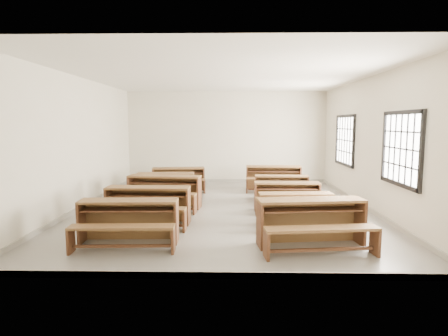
{
  "coord_description": "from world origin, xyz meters",
  "views": [
    {
      "loc": [
        0.18,
        -9.06,
        2.09
      ],
      "look_at": [
        0.0,
        0.0,
        1.0
      ],
      "focal_mm": 30.0,
      "sensor_mm": 36.0,
      "label": 1
    }
  ],
  "objects_px": {
    "desk_set_0": "(128,218)",
    "desk_set_7": "(287,194)",
    "desk_set_9": "(273,176)",
    "desk_set_8": "(282,186)",
    "desk_set_1": "(148,203)",
    "desk_set_2": "(164,189)",
    "desk_set_4": "(179,177)",
    "desk_set_3": "(165,184)",
    "desk_set_6": "(296,207)",
    "desk_set_5": "(312,219)"
  },
  "relations": [
    {
      "from": "desk_set_6",
      "to": "desk_set_2",
      "type": "bearing_deg",
      "value": 148.53
    },
    {
      "from": "desk_set_1",
      "to": "desk_set_2",
      "type": "xyz_separation_m",
      "value": [
        0.07,
        1.49,
        0.02
      ]
    },
    {
      "from": "desk_set_0",
      "to": "desk_set_9",
      "type": "distance_m",
      "value": 6.12
    },
    {
      "from": "desk_set_2",
      "to": "desk_set_4",
      "type": "relative_size",
      "value": 1.11
    },
    {
      "from": "desk_set_2",
      "to": "desk_set_5",
      "type": "relative_size",
      "value": 0.99
    },
    {
      "from": "desk_set_4",
      "to": "desk_set_1",
      "type": "bearing_deg",
      "value": -98.44
    },
    {
      "from": "desk_set_4",
      "to": "desk_set_3",
      "type": "bearing_deg",
      "value": -106.77
    },
    {
      "from": "desk_set_3",
      "to": "desk_set_8",
      "type": "bearing_deg",
      "value": -3.73
    },
    {
      "from": "desk_set_2",
      "to": "desk_set_7",
      "type": "height_order",
      "value": "desk_set_2"
    },
    {
      "from": "desk_set_0",
      "to": "desk_set_9",
      "type": "height_order",
      "value": "desk_set_9"
    },
    {
      "from": "desk_set_9",
      "to": "desk_set_6",
      "type": "bearing_deg",
      "value": -87.54
    },
    {
      "from": "desk_set_2",
      "to": "desk_set_4",
      "type": "distance_m",
      "value": 2.38
    },
    {
      "from": "desk_set_1",
      "to": "desk_set_6",
      "type": "height_order",
      "value": "desk_set_1"
    },
    {
      "from": "desk_set_1",
      "to": "desk_set_6",
      "type": "distance_m",
      "value": 3.05
    },
    {
      "from": "desk_set_0",
      "to": "desk_set_4",
      "type": "relative_size",
      "value": 1.02
    },
    {
      "from": "desk_set_8",
      "to": "desk_set_6",
      "type": "bearing_deg",
      "value": -88.3
    },
    {
      "from": "desk_set_8",
      "to": "desk_set_2",
      "type": "bearing_deg",
      "value": -156.57
    },
    {
      "from": "desk_set_0",
      "to": "desk_set_3",
      "type": "height_order",
      "value": "desk_set_0"
    },
    {
      "from": "desk_set_3",
      "to": "desk_set_5",
      "type": "height_order",
      "value": "desk_set_5"
    },
    {
      "from": "desk_set_1",
      "to": "desk_set_7",
      "type": "xyz_separation_m",
      "value": [
        3.06,
        1.22,
        -0.05
      ]
    },
    {
      "from": "desk_set_5",
      "to": "desk_set_6",
      "type": "relative_size",
      "value": 1.23
    },
    {
      "from": "desk_set_3",
      "to": "desk_set_4",
      "type": "height_order",
      "value": "desk_set_4"
    },
    {
      "from": "desk_set_7",
      "to": "desk_set_9",
      "type": "height_order",
      "value": "desk_set_9"
    },
    {
      "from": "desk_set_4",
      "to": "desk_set_9",
      "type": "xyz_separation_m",
      "value": [
        2.95,
        0.15,
        0.03
      ]
    },
    {
      "from": "desk_set_2",
      "to": "desk_set_3",
      "type": "relative_size",
      "value": 1.16
    },
    {
      "from": "desk_set_0",
      "to": "desk_set_9",
      "type": "bearing_deg",
      "value": 57.25
    },
    {
      "from": "desk_set_8",
      "to": "desk_set_9",
      "type": "bearing_deg",
      "value": 95.82
    },
    {
      "from": "desk_set_5",
      "to": "desk_set_6",
      "type": "bearing_deg",
      "value": 85.36
    },
    {
      "from": "desk_set_5",
      "to": "desk_set_7",
      "type": "bearing_deg",
      "value": 84.19
    },
    {
      "from": "desk_set_2",
      "to": "desk_set_3",
      "type": "xyz_separation_m",
      "value": [
        -0.18,
        1.19,
        -0.05
      ]
    },
    {
      "from": "desk_set_9",
      "to": "desk_set_5",
      "type": "bearing_deg",
      "value": -87.09
    },
    {
      "from": "desk_set_0",
      "to": "desk_set_3",
      "type": "distance_m",
      "value": 3.95
    },
    {
      "from": "desk_set_3",
      "to": "desk_set_6",
      "type": "height_order",
      "value": "desk_set_3"
    },
    {
      "from": "desk_set_2",
      "to": "desk_set_4",
      "type": "height_order",
      "value": "desk_set_2"
    },
    {
      "from": "desk_set_0",
      "to": "desk_set_8",
      "type": "bearing_deg",
      "value": 48.51
    },
    {
      "from": "desk_set_7",
      "to": "desk_set_2",
      "type": "bearing_deg",
      "value": 175.33
    },
    {
      "from": "desk_set_3",
      "to": "desk_set_7",
      "type": "xyz_separation_m",
      "value": [
        3.17,
        -1.47,
        -0.01
      ]
    },
    {
      "from": "desk_set_9",
      "to": "desk_set_4",
      "type": "bearing_deg",
      "value": -174.75
    },
    {
      "from": "desk_set_4",
      "to": "desk_set_8",
      "type": "relative_size",
      "value": 1.13
    },
    {
      "from": "desk_set_0",
      "to": "desk_set_7",
      "type": "height_order",
      "value": "desk_set_0"
    },
    {
      "from": "desk_set_7",
      "to": "desk_set_8",
      "type": "distance_m",
      "value": 1.41
    },
    {
      "from": "desk_set_0",
      "to": "desk_set_4",
      "type": "xyz_separation_m",
      "value": [
        0.15,
        5.13,
        -0.02
      ]
    },
    {
      "from": "desk_set_1",
      "to": "desk_set_4",
      "type": "height_order",
      "value": "desk_set_1"
    },
    {
      "from": "desk_set_4",
      "to": "desk_set_5",
      "type": "bearing_deg",
      "value": -67.18
    },
    {
      "from": "desk_set_2",
      "to": "desk_set_1",
      "type": "bearing_deg",
      "value": -86.65
    },
    {
      "from": "desk_set_8",
      "to": "desk_set_9",
      "type": "height_order",
      "value": "desk_set_9"
    },
    {
      "from": "desk_set_3",
      "to": "desk_set_9",
      "type": "xyz_separation_m",
      "value": [
        3.15,
        1.33,
        0.03
      ]
    },
    {
      "from": "desk_set_5",
      "to": "desk_set_7",
      "type": "relative_size",
      "value": 1.22
    },
    {
      "from": "desk_set_6",
      "to": "desk_set_9",
      "type": "relative_size",
      "value": 0.89
    },
    {
      "from": "desk_set_2",
      "to": "desk_set_6",
      "type": "distance_m",
      "value": 3.37
    }
  ]
}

